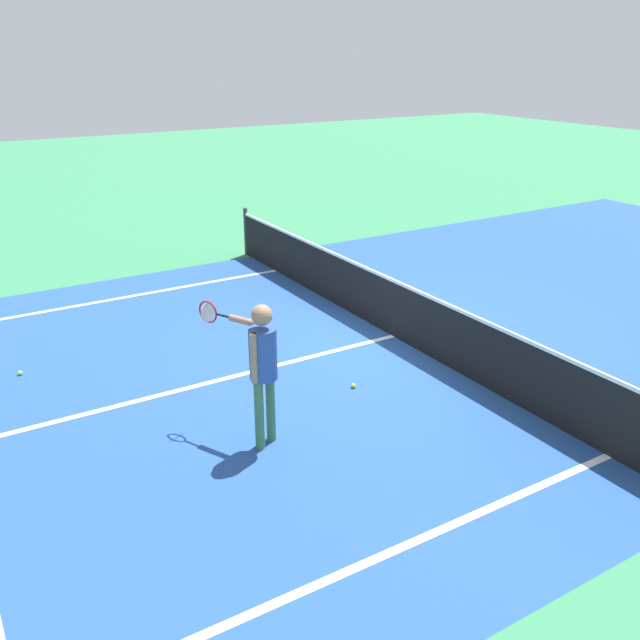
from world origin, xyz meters
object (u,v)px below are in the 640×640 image
net (395,308)px  tennis_ball_mid_court (20,373)px  player_near (261,359)px  tennis_ball_near_net (353,386)px

net → tennis_ball_mid_court: net is taller
player_near → tennis_ball_mid_court: player_near is taller
tennis_ball_near_net → player_near: bearing=-69.9°
net → tennis_ball_mid_court: size_ratio=168.54×
player_near → tennis_ball_mid_court: bearing=-147.6°
player_near → tennis_ball_near_net: bearing=110.1°
tennis_ball_mid_court → net: bearing=73.3°
player_near → tennis_ball_mid_court: 4.21m
tennis_ball_near_net → tennis_ball_mid_court: same height
player_near → net: bearing=118.8°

